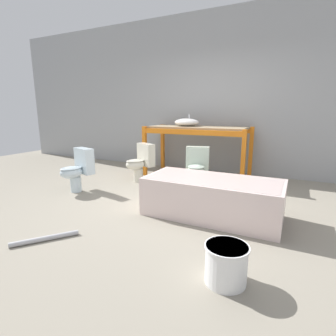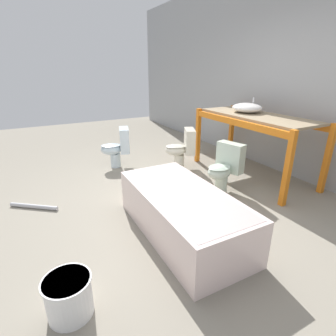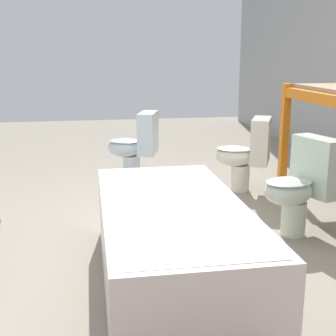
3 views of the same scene
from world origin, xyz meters
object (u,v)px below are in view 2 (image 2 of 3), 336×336
object	(u,v)px
bathtub_main	(182,210)
toilet_far	(225,167)
bucket_white	(69,296)
toilet_extra	(182,147)
toilet_near	(118,146)
sink_basin	(247,108)

from	to	relation	value
bathtub_main	toilet_far	xyz separation A→B (m)	(-0.57, 1.02, 0.10)
bucket_white	toilet_extra	bearing A→B (deg)	133.88
toilet_extra	bathtub_main	bearing A→B (deg)	-5.53
toilet_near	bucket_white	bearing A→B (deg)	-7.03
toilet_far	bucket_white	world-z (taller)	toilet_far
sink_basin	toilet_near	size ratio (longest dim) A/B	0.70
toilet_extra	toilet_far	bearing A→B (deg)	26.83
toilet_near	toilet_far	xyz separation A→B (m)	(1.66, 0.98, 0.00)
sink_basin	bucket_white	bearing A→B (deg)	-62.80
bathtub_main	bucket_white	bearing A→B (deg)	-68.17
sink_basin	toilet_extra	xyz separation A→B (m)	(-0.55, -0.84, -0.68)
sink_basin	bathtub_main	bearing A→B (deg)	-59.28
bathtub_main	bucket_white	xyz separation A→B (m)	(0.47, -1.21, -0.11)
bathtub_main	toilet_extra	distance (m)	1.93
toilet_far	bathtub_main	bearing A→B (deg)	-75.45
sink_basin	toilet_near	bearing A→B (deg)	-122.27
sink_basin	toilet_extra	size ratio (longest dim) A/B	0.70
sink_basin	toilet_near	distance (m)	2.23
bathtub_main	sink_basin	bearing A→B (deg)	121.17
toilet_extra	sink_basin	bearing A→B (deg)	82.38
bathtub_main	toilet_extra	xyz separation A→B (m)	(-1.65, 1.00, 0.10)
toilet_far	bucket_white	size ratio (longest dim) A/B	2.04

